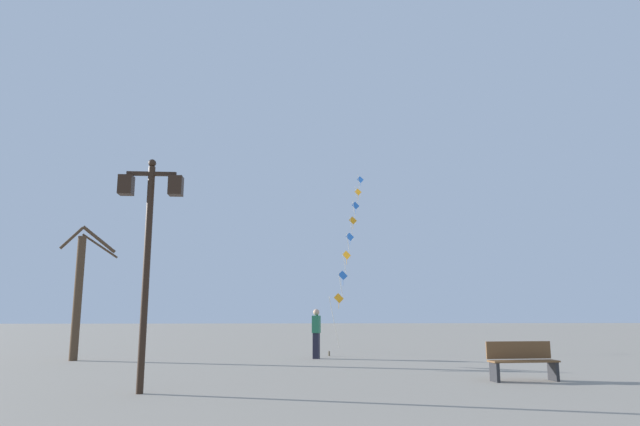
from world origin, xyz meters
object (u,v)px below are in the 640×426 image
(kite_train, at_px, (350,239))
(kite_flyer, at_px, (316,332))
(twin_lantern_lamp_post, at_px, (149,228))
(bare_tree, at_px, (79,291))
(park_bench, at_px, (522,361))

(kite_train, distance_m, kite_flyer, 8.75)
(twin_lantern_lamp_post, relative_size, kite_flyer, 2.75)
(kite_flyer, distance_m, bare_tree, 8.25)
(kite_train, xyz_separation_m, kite_flyer, (-2.12, -7.30, -4.33))
(park_bench, bearing_deg, kite_flyer, 117.59)
(bare_tree, bearing_deg, kite_train, 36.49)
(twin_lantern_lamp_post, xyz_separation_m, park_bench, (8.32, 1.53, -2.80))
(bare_tree, bearing_deg, twin_lantern_lamp_post, -63.39)
(kite_train, height_order, kite_flyer, kite_train)
(kite_train, relative_size, park_bench, 6.95)
(park_bench, bearing_deg, bare_tree, 147.48)
(kite_train, xyz_separation_m, bare_tree, (-10.25, -7.58, -2.94))
(kite_train, bearing_deg, bare_tree, -143.51)
(kite_flyer, xyz_separation_m, park_bench, (4.34, -7.03, -0.45))
(kite_train, xyz_separation_m, park_bench, (2.22, -14.33, -4.78))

